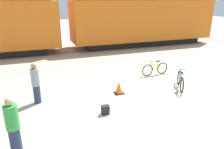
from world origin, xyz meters
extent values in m
plane|color=#B2A893|center=(0.00, 0.00, 0.00)|extent=(80.00, 80.00, 0.00)
cube|color=black|center=(6.89, 11.29, 0.28)|extent=(10.66, 2.31, 0.55)
cube|color=orange|center=(6.89, 11.29, 2.22)|extent=(12.68, 3.08, 3.33)
cylinder|color=orange|center=(6.89, 11.29, 3.88)|extent=(11.67, 2.93, 2.93)
cube|color=#4C4238|center=(0.00, 10.58, 0.01)|extent=(38.46, 0.07, 0.01)
cube|color=#4C4238|center=(0.00, 12.01, 0.01)|extent=(38.46, 0.07, 0.01)
torus|color=black|center=(3.13, 3.47, 0.33)|extent=(0.66, 0.09, 0.66)
torus|color=black|center=(4.09, 3.52, 0.33)|extent=(0.66, 0.09, 0.66)
cylinder|color=gold|center=(3.61, 3.50, 0.50)|extent=(0.85, 0.08, 0.04)
cylinder|color=gold|center=(3.61, 3.50, 0.36)|extent=(0.77, 0.08, 0.04)
cylinder|color=gold|center=(3.78, 3.50, 0.63)|extent=(0.04, 0.04, 0.27)
cube|color=black|center=(3.78, 3.50, 0.77)|extent=(0.20, 0.09, 0.05)
cylinder|color=gold|center=(3.35, 3.48, 0.65)|extent=(0.04, 0.04, 0.30)
cylinder|color=gold|center=(3.35, 3.48, 0.80)|extent=(0.06, 0.46, 0.03)
torus|color=black|center=(3.97, 1.84, 0.35)|extent=(0.38, 0.64, 0.70)
torus|color=black|center=(3.50, 0.99, 0.35)|extent=(0.38, 0.64, 0.70)
cylinder|color=teal|center=(3.74, 1.41, 0.53)|extent=(0.45, 0.77, 0.04)
cylinder|color=teal|center=(3.74, 1.41, 0.39)|extent=(0.41, 0.70, 0.04)
cylinder|color=teal|center=(3.66, 1.26, 0.68)|extent=(0.04, 0.04, 0.29)
cube|color=black|center=(3.66, 1.26, 0.83)|extent=(0.17, 0.21, 0.05)
cylinder|color=teal|center=(3.87, 1.65, 0.70)|extent=(0.04, 0.04, 0.33)
cylinder|color=teal|center=(3.87, 1.65, 0.86)|extent=(0.42, 0.25, 0.03)
cylinder|color=#283351|center=(-2.62, 2.13, 0.37)|extent=(0.27, 0.27, 0.75)
cylinder|color=gray|center=(-2.62, 2.13, 1.10)|extent=(0.32, 0.32, 0.70)
sphere|color=#A37556|center=(-2.62, 2.13, 1.56)|extent=(0.22, 0.22, 0.22)
cylinder|color=#283351|center=(-3.29, -0.83, 0.37)|extent=(0.30, 0.30, 0.73)
cylinder|color=green|center=(-3.29, -0.83, 1.08)|extent=(0.36, 0.36, 0.69)
sphere|color=tan|center=(-3.29, -0.83, 1.53)|extent=(0.22, 0.22, 0.22)
cube|color=black|center=(-0.34, 0.30, 0.17)|extent=(0.28, 0.20, 0.34)
cube|color=black|center=(0.82, 1.86, 0.01)|extent=(0.40, 0.40, 0.03)
cone|color=orange|center=(0.82, 1.86, 0.28)|extent=(0.32, 0.32, 0.55)
camera|label=1|loc=(-2.54, -6.43, 4.00)|focal=35.00mm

